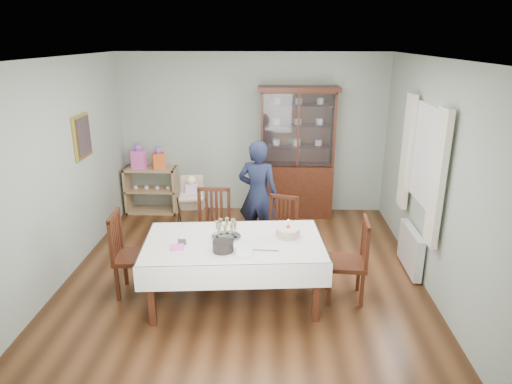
# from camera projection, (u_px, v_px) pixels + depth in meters

# --- Properties ---
(floor) EXTENTS (5.00, 5.00, 0.00)m
(floor) POSITION_uv_depth(u_px,v_px,m) (244.00, 278.00, 5.83)
(floor) COLOR #593319
(floor) RESTS_ON ground
(room_shell) EXTENTS (5.00, 5.00, 5.00)m
(room_shell) POSITION_uv_depth(u_px,v_px,m) (245.00, 138.00, 5.78)
(room_shell) COLOR #9EAA99
(room_shell) RESTS_ON floor
(dining_table) EXTENTS (2.09, 1.32, 0.76)m
(dining_table) POSITION_uv_depth(u_px,v_px,m) (234.00, 271.00, 5.22)
(dining_table) COLOR #432310
(dining_table) RESTS_ON floor
(china_cabinet) EXTENTS (1.30, 0.48, 2.18)m
(china_cabinet) POSITION_uv_depth(u_px,v_px,m) (297.00, 151.00, 7.57)
(china_cabinet) COLOR #432310
(china_cabinet) RESTS_ON floor
(sideboard) EXTENTS (0.90, 0.38, 0.80)m
(sideboard) POSITION_uv_depth(u_px,v_px,m) (152.00, 190.00, 7.92)
(sideboard) COLOR tan
(sideboard) RESTS_ON floor
(picture_frame) EXTENTS (0.04, 0.48, 0.58)m
(picture_frame) POSITION_uv_depth(u_px,v_px,m) (82.00, 136.00, 6.14)
(picture_frame) COLOR gold
(picture_frame) RESTS_ON room_shell
(window) EXTENTS (0.04, 1.02, 1.22)m
(window) POSITION_uv_depth(u_px,v_px,m) (427.00, 156.00, 5.53)
(window) COLOR white
(window) RESTS_ON room_shell
(curtain_left) EXTENTS (0.07, 0.30, 1.55)m
(curtain_left) POSITION_uv_depth(u_px,v_px,m) (438.00, 179.00, 4.98)
(curtain_left) COLOR silver
(curtain_left) RESTS_ON room_shell
(curtain_right) EXTENTS (0.07, 0.30, 1.55)m
(curtain_right) POSITION_uv_depth(u_px,v_px,m) (407.00, 152.00, 6.15)
(curtain_right) COLOR silver
(curtain_right) RESTS_ON room_shell
(radiator) EXTENTS (0.10, 0.80, 0.55)m
(radiator) POSITION_uv_depth(u_px,v_px,m) (410.00, 249.00, 5.93)
(radiator) COLOR white
(radiator) RESTS_ON floor
(chair_far_left) EXTENTS (0.47, 0.47, 1.02)m
(chair_far_left) POSITION_uv_depth(u_px,v_px,m) (214.00, 243.00, 6.11)
(chair_far_left) COLOR #432310
(chair_far_left) RESTS_ON floor
(chair_far_right) EXTENTS (0.52, 0.52, 0.92)m
(chair_far_right) POSITION_uv_depth(u_px,v_px,m) (279.00, 245.00, 6.12)
(chair_far_right) COLOR #432310
(chair_far_right) RESTS_ON floor
(chair_end_left) EXTENTS (0.48, 0.48, 1.02)m
(chair_end_left) POSITION_uv_depth(u_px,v_px,m) (135.00, 270.00, 5.41)
(chair_end_left) COLOR #432310
(chair_end_left) RESTS_ON floor
(chair_end_right) EXTENTS (0.47, 0.47, 0.99)m
(chair_end_right) POSITION_uv_depth(u_px,v_px,m) (346.00, 275.00, 5.30)
(chair_end_right) COLOR #432310
(chair_end_right) RESTS_ON floor
(woman) EXTENTS (0.66, 0.52, 1.59)m
(woman) POSITION_uv_depth(u_px,v_px,m) (258.00, 195.00, 6.46)
(woman) COLOR black
(woman) RESTS_ON floor
(high_chair) EXTENTS (0.50, 0.50, 1.00)m
(high_chair) POSITION_uv_depth(u_px,v_px,m) (193.00, 215.00, 6.83)
(high_chair) COLOR black
(high_chair) RESTS_ON floor
(champagne_tray) EXTENTS (0.34, 0.34, 0.20)m
(champagne_tray) POSITION_uv_depth(u_px,v_px,m) (226.00, 233.00, 5.15)
(champagne_tray) COLOR silver
(champagne_tray) RESTS_ON dining_table
(birthday_cake) EXTENTS (0.32, 0.32, 0.22)m
(birthday_cake) POSITION_uv_depth(u_px,v_px,m) (288.00, 233.00, 5.17)
(birthday_cake) COLOR white
(birthday_cake) RESTS_ON dining_table
(plate_stack_dark) EXTENTS (0.30, 0.30, 0.11)m
(plate_stack_dark) POSITION_uv_depth(u_px,v_px,m) (223.00, 246.00, 4.84)
(plate_stack_dark) COLOR black
(plate_stack_dark) RESTS_ON dining_table
(plate_stack_white) EXTENTS (0.24, 0.24, 0.09)m
(plate_stack_white) POSITION_uv_depth(u_px,v_px,m) (244.00, 250.00, 4.78)
(plate_stack_white) COLOR white
(plate_stack_white) RESTS_ON dining_table
(napkin_stack) EXTENTS (0.17, 0.17, 0.02)m
(napkin_stack) POSITION_uv_depth(u_px,v_px,m) (178.00, 247.00, 4.91)
(napkin_stack) COLOR #F85BC0
(napkin_stack) RESTS_ON dining_table
(cutlery) EXTENTS (0.15, 0.19, 0.01)m
(cutlery) POSITION_uv_depth(u_px,v_px,m) (179.00, 242.00, 5.05)
(cutlery) COLOR silver
(cutlery) RESTS_ON dining_table
(cake_knife) EXTENTS (0.27, 0.04, 0.01)m
(cake_knife) POSITION_uv_depth(u_px,v_px,m) (266.00, 250.00, 4.85)
(cake_knife) COLOR silver
(cake_knife) RESTS_ON dining_table
(gift_bag_pink) EXTENTS (0.24, 0.17, 0.42)m
(gift_bag_pink) POSITION_uv_depth(u_px,v_px,m) (138.00, 157.00, 7.72)
(gift_bag_pink) COLOR #F85BC0
(gift_bag_pink) RESTS_ON sideboard
(gift_bag_orange) EXTENTS (0.24, 0.21, 0.37)m
(gift_bag_orange) POSITION_uv_depth(u_px,v_px,m) (159.00, 159.00, 7.71)
(gift_bag_orange) COLOR orange
(gift_bag_orange) RESTS_ON sideboard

